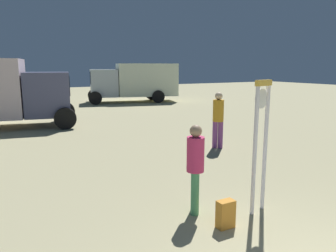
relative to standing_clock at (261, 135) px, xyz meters
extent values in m
cylinder|color=silver|center=(-0.16, -0.05, -0.27)|extent=(0.07, 0.07, 2.25)
cylinder|color=silver|center=(0.17, 0.04, -0.27)|extent=(0.07, 0.07, 2.25)
cube|color=yellow|center=(0.00, 0.00, 0.91)|extent=(0.43, 0.19, 0.10)
cylinder|color=white|center=(-0.01, 0.02, 0.64)|extent=(0.34, 0.13, 0.34)
cube|color=black|center=(-0.01, 0.05, 0.64)|extent=(0.08, 0.03, 0.03)
cube|color=black|center=(-0.01, 0.05, 0.64)|extent=(0.13, 0.04, 0.03)
cylinder|color=#448B5C|center=(-0.99, 0.54, -1.01)|extent=(0.14, 0.14, 0.77)
cylinder|color=#448B5C|center=(-1.07, 0.41, -1.01)|extent=(0.14, 0.14, 0.77)
cylinder|color=#C52E5F|center=(-1.03, 0.48, -0.32)|extent=(0.31, 0.31, 0.61)
sphere|color=#A18062|center=(-1.03, 0.48, 0.09)|extent=(0.21, 0.21, 0.21)
cube|color=orange|center=(-0.89, -0.21, -1.17)|extent=(0.29, 0.17, 0.46)
cube|color=gold|center=(-0.89, -0.11, -1.24)|extent=(0.20, 0.04, 0.20)
cylinder|color=#844389|center=(2.25, 3.99, -0.97)|extent=(0.16, 0.16, 0.86)
cylinder|color=#844389|center=(2.12, 4.09, -0.97)|extent=(0.16, 0.16, 0.86)
cylinder|color=orange|center=(2.18, 4.04, -0.19)|extent=(0.34, 0.34, 0.68)
sphere|color=beige|center=(2.18, 4.04, 0.27)|extent=(0.24, 0.24, 0.24)
cube|color=#4D4F71|center=(-1.89, 10.83, -0.01)|extent=(2.18, 2.43, 1.88)
cube|color=black|center=(-0.99, 10.66, 0.37)|extent=(0.37, 1.75, 0.83)
cylinder|color=black|center=(-1.44, 9.59, -0.95)|extent=(0.93, 0.42, 0.90)
cylinder|color=black|center=(-1.01, 11.82, -0.95)|extent=(0.93, 0.42, 0.90)
cube|color=silver|center=(6.09, 17.79, 0.22)|extent=(4.68, 3.21, 2.33)
cube|color=#ABB9BD|center=(3.07, 18.53, 0.01)|extent=(2.31, 2.52, 1.92)
cube|color=black|center=(2.16, 18.75, 0.39)|extent=(0.46, 1.76, 0.84)
cylinder|color=black|center=(2.67, 19.81, -0.95)|extent=(0.93, 0.46, 0.90)
cylinder|color=black|center=(2.13, 17.58, -0.95)|extent=(0.93, 0.46, 0.90)
cylinder|color=black|center=(6.95, 18.75, -0.95)|extent=(0.93, 0.46, 0.90)
cylinder|color=black|center=(6.41, 16.53, -0.95)|extent=(0.93, 0.46, 0.90)
camera|label=1|loc=(-4.03, -4.02, 1.18)|focal=34.45mm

